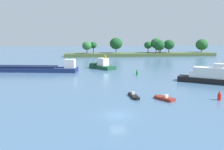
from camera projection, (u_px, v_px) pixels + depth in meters
ground_plane at (118, 115)px, 37.67m from camera, size 400.00×400.00×0.00m
treeline_island at (147, 49)px, 134.01m from camera, size 81.96×11.05×9.98m
tugboat at (102, 65)px, 86.52m from camera, size 9.34×10.20×4.95m
fishing_skiff at (134, 96)px, 48.16m from camera, size 1.59×4.89×0.96m
cargo_barge at (25, 68)px, 80.24m from camera, size 36.44×10.94×5.94m
small_motorboat at (165, 98)px, 46.18m from camera, size 3.54×4.12×1.05m
channel_buoy_red at (219, 96)px, 45.92m from camera, size 0.70×0.70×1.90m
channel_buoy_green at (137, 72)px, 73.18m from camera, size 0.70×0.70×1.90m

